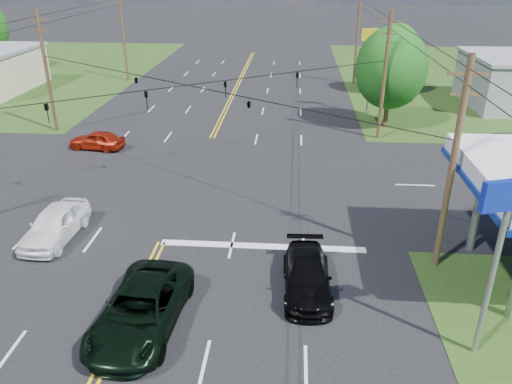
# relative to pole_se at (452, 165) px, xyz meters

# --- Properties ---
(ground) EXTENTS (280.00, 280.00, 0.00)m
(ground) POSITION_rel_pole_se_xyz_m (-13.00, 9.00, -4.92)
(ground) COLOR black
(ground) RESTS_ON ground
(stop_bar) EXTENTS (10.00, 0.50, 0.02)m
(stop_bar) POSITION_rel_pole_se_xyz_m (-8.00, 1.00, -4.92)
(stop_bar) COLOR silver
(stop_bar) RESTS_ON ground
(pole_se) EXTENTS (1.60, 0.28, 9.50)m
(pole_se) POSITION_rel_pole_se_xyz_m (0.00, 0.00, 0.00)
(pole_se) COLOR #3D2E19
(pole_se) RESTS_ON ground
(pole_nw) EXTENTS (1.60, 0.28, 9.50)m
(pole_nw) POSITION_rel_pole_se_xyz_m (-26.00, 18.00, 0.00)
(pole_nw) COLOR #3D2E19
(pole_nw) RESTS_ON ground
(pole_ne) EXTENTS (1.60, 0.28, 9.50)m
(pole_ne) POSITION_rel_pole_se_xyz_m (0.00, 18.00, 0.00)
(pole_ne) COLOR #3D2E19
(pole_ne) RESTS_ON ground
(pole_left_far) EXTENTS (1.60, 0.28, 10.00)m
(pole_left_far) POSITION_rel_pole_se_xyz_m (-26.00, 37.00, 0.25)
(pole_left_far) COLOR #3D2E19
(pole_left_far) RESTS_ON ground
(pole_right_far) EXTENTS (1.60, 0.28, 10.00)m
(pole_right_far) POSITION_rel_pole_se_xyz_m (0.00, 37.00, 0.25)
(pole_right_far) COLOR #3D2E19
(pole_right_far) RESTS_ON ground
(span_wire_signals) EXTENTS (26.00, 18.00, 1.13)m
(span_wire_signals) POSITION_rel_pole_se_xyz_m (-13.00, 9.00, 1.08)
(span_wire_signals) COLOR black
(span_wire_signals) RESTS_ON ground
(power_lines) EXTENTS (26.04, 100.00, 0.64)m
(power_lines) POSITION_rel_pole_se_xyz_m (-13.00, 7.00, 3.68)
(power_lines) COLOR black
(power_lines) RESTS_ON ground
(tree_right_a) EXTENTS (5.70, 5.70, 8.18)m
(tree_right_a) POSITION_rel_pole_se_xyz_m (1.00, 21.00, -0.05)
(tree_right_a) COLOR #3D2E19
(tree_right_a) RESTS_ON ground
(tree_right_b) EXTENTS (4.94, 4.94, 7.09)m
(tree_right_b) POSITION_rel_pole_se_xyz_m (3.50, 33.00, -0.70)
(tree_right_b) COLOR #3D2E19
(tree_right_b) RESTS_ON ground
(pickup_dkgreen) EXTENTS (3.17, 6.17, 1.66)m
(pickup_dkgreen) POSITION_rel_pole_se_xyz_m (-12.16, -5.22, -4.08)
(pickup_dkgreen) COLOR black
(pickup_dkgreen) RESTS_ON ground
(suv_black) EXTENTS (2.12, 4.88, 1.40)m
(suv_black) POSITION_rel_pole_se_xyz_m (-5.92, -2.37, -4.22)
(suv_black) COLOR black
(suv_black) RESTS_ON ground
(pickup_white) EXTENTS (2.20, 4.90, 1.64)m
(pickup_white) POSITION_rel_pole_se_xyz_m (-18.31, 1.00, -4.10)
(pickup_white) COLOR white
(pickup_white) RESTS_ON ground
(sedan_red) EXTENTS (4.19, 2.11, 1.37)m
(sedan_red) POSITION_rel_pole_se_xyz_m (-21.05, 13.96, -4.23)
(sedan_red) COLOR #9E1D0B
(sedan_red) RESTS_ON ground
(sedan_far) EXTENTS (5.91, 2.96, 1.65)m
(sedan_far) POSITION_rel_pole_se_xyz_m (7.73, 14.50, -4.09)
(sedan_far) COLOR #9C9BA0
(sedan_far) RESTS_ON ground
(polesign_se) EXTENTS (1.98, 0.81, 6.80)m
(polesign_se) POSITION_rel_pole_se_xyz_m (0.00, -5.63, 0.29)
(polesign_se) COLOR #A5A5AA
(polesign_se) RESTS_ON ground
(polesign_ne) EXTENTS (2.07, 0.47, 7.49)m
(polesign_ne) POSITION_rel_pole_se_xyz_m (-0.00, 25.04, 0.84)
(polesign_ne) COLOR #A5A5AA
(polesign_ne) RESTS_ON ground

